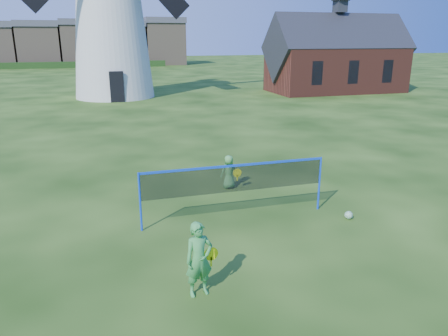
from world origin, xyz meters
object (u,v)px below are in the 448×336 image
object	(u,v)px
player_girl	(199,259)
player_boy	(229,172)
play_ball	(349,215)
windmill	(110,12)
badminton_net	(235,179)
chapel	(336,59)

from	to	relation	value
player_girl	player_boy	bearing A→B (deg)	58.95
player_boy	play_ball	world-z (taller)	player_boy
windmill	badminton_net	bearing A→B (deg)	-86.13
windmill	play_ball	world-z (taller)	windmill
chapel	player_boy	distance (m)	28.21
chapel	play_ball	xyz separation A→B (m)	(-14.65, -25.69, -2.79)
windmill	chapel	bearing A→B (deg)	-5.07
chapel	player_boy	size ratio (longest dim) A/B	11.10
windmill	player_girl	distance (m)	30.30
windmill	play_ball	distance (m)	28.59
player_girl	player_boy	distance (m)	6.09
chapel	play_ball	bearing A→B (deg)	-119.69
player_boy	play_ball	xyz separation A→B (m)	(2.38, -3.32, -0.44)
chapel	player_girl	xyz separation A→B (m)	(-19.35, -27.99, -2.16)
chapel	player_boy	xyz separation A→B (m)	(-17.03, -22.37, -2.35)
player_boy	windmill	bearing A→B (deg)	-88.66
badminton_net	player_boy	world-z (taller)	badminton_net
windmill	chapel	size ratio (longest dim) A/B	1.51
windmill	badminton_net	distance (m)	27.18
badminton_net	play_ball	xyz separation A→B (m)	(2.96, -0.86, -1.03)
badminton_net	player_boy	bearing A→B (deg)	76.57
windmill	play_ball	bearing A→B (deg)	-80.15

